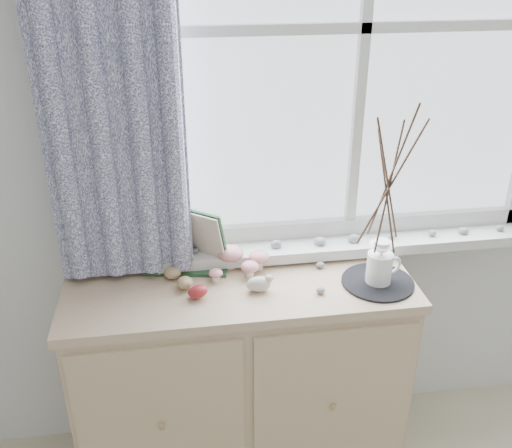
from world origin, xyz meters
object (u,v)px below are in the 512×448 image
object	(u,v)px
sideboard	(241,379)
toadstool_cluster	(240,259)
botanical_book	(185,245)
twig_pitcher	(389,181)

from	to	relation	value
sideboard	toadstool_cluster	size ratio (longest dim) A/B	5.41
botanical_book	sideboard	bearing A→B (deg)	-17.34
sideboard	botanical_book	xyz separation A→B (m)	(-0.18, 0.09, 0.54)
sideboard	toadstool_cluster	xyz separation A→B (m)	(0.01, 0.09, 0.47)
botanical_book	toadstool_cluster	size ratio (longest dim) A/B	1.52
toadstool_cluster	twig_pitcher	world-z (taller)	twig_pitcher
sideboard	twig_pitcher	world-z (taller)	twig_pitcher
toadstool_cluster	twig_pitcher	xyz separation A→B (m)	(0.46, -0.15, 0.33)
botanical_book	toadstool_cluster	world-z (taller)	botanical_book
toadstool_cluster	sideboard	bearing A→B (deg)	-97.79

